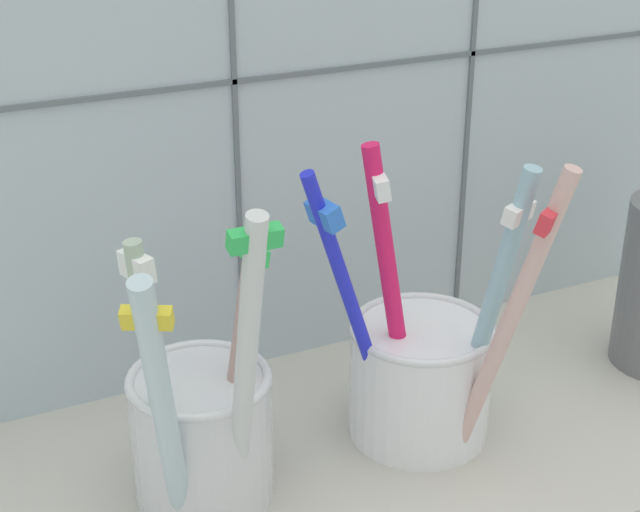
% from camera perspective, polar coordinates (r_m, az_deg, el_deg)
% --- Properties ---
extents(counter_slab, '(0.64, 0.22, 0.02)m').
position_cam_1_polar(counter_slab, '(0.56, -0.22, -12.63)').
color(counter_slab, '#BCB7AD').
rests_on(counter_slab, ground).
extents(tile_wall_back, '(0.64, 0.02, 0.45)m').
position_cam_1_polar(tile_wall_back, '(0.57, -5.52, 12.10)').
color(tile_wall_back, '#B2C1CC').
rests_on(tile_wall_back, ground).
extents(toothbrush_cup_left, '(0.09, 0.10, 0.18)m').
position_cam_1_polar(toothbrush_cup_left, '(0.50, -6.76, -10.06)').
color(toothbrush_cup_left, silver).
rests_on(toothbrush_cup_left, counter_slab).
extents(toothbrush_cup_right, '(0.12, 0.11, 0.18)m').
position_cam_1_polar(toothbrush_cup_right, '(0.55, 6.24, -6.78)').
color(toothbrush_cup_right, white).
rests_on(toothbrush_cup_right, counter_slab).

